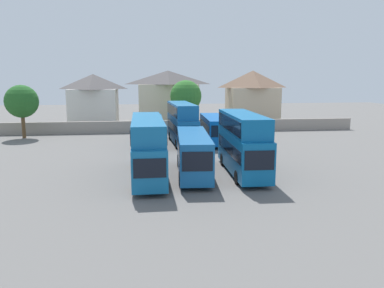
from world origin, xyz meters
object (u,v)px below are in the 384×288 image
object	(u,v)px
tree_behind_wall	(22,102)
bus_4	(152,130)
bus_1	(148,144)
house_terrace_left	(94,100)
bus_2	(193,152)
bus_6	(214,128)
bus_5	(182,121)
bus_3	(243,140)
house_terrace_centre	(168,97)
tree_left_of_lot	(186,96)
house_terrace_right	(252,97)

from	to	relation	value
tree_behind_wall	bus_4	bearing A→B (deg)	-23.09
bus_1	house_terrace_left	bearing A→B (deg)	-166.83
bus_1	bus_4	distance (m)	15.31
bus_1	bus_2	xyz separation A→B (m)	(3.80, 0.20, -0.76)
bus_6	bus_5	bearing A→B (deg)	-84.68
bus_2	house_terrace_left	xyz separation A→B (m)	(-12.76, 35.30, 2.47)
bus_5	bus_3	bearing A→B (deg)	10.38
bus_5	bus_2	bearing A→B (deg)	-5.03
bus_3	house_terrace_centre	bearing A→B (deg)	-171.87
house_terrace_left	tree_left_of_lot	xyz separation A→B (m)	(15.03, -7.33, 0.84)
house_terrace_right	bus_6	bearing A→B (deg)	-117.82
bus_3	bus_5	xyz separation A→B (m)	(-3.75, 15.52, -0.06)
house_terrace_right	house_terrace_centre	bearing A→B (deg)	178.87
bus_6	bus_1	bearing A→B (deg)	-25.88
bus_3	bus_6	world-z (taller)	bus_3
bus_3	bus_4	size ratio (longest dim) A/B	1.00
bus_6	house_terrace_left	xyz separation A→B (m)	(-17.36, 19.52, 2.57)
house_terrace_right	tree_behind_wall	distance (m)	37.93
bus_6	house_terrace_right	distance (m)	22.56
house_terrace_right	bus_1	bearing A→B (deg)	-117.78
house_terrace_right	bus_3	bearing A→B (deg)	-106.89
tree_left_of_lot	tree_behind_wall	size ratio (longest dim) A/B	1.08
bus_3	house_terrace_left	distance (m)	39.21
bus_5	tree_behind_wall	distance (m)	22.26
tree_behind_wall	bus_6	bearing A→B (deg)	-14.88
house_terrace_centre	house_terrace_right	world-z (taller)	house_terrace_right
bus_3	house_terrace_centre	xyz separation A→B (m)	(-4.30, 35.85, 1.87)
bus_3	tree_left_of_lot	xyz separation A→B (m)	(-1.98, 27.95, 2.41)
bus_1	house_terrace_centre	size ratio (longest dim) A/B	1.12
tree_behind_wall	house_terrace_centre	bearing A→B (deg)	33.18
bus_3	house_terrace_left	xyz separation A→B (m)	(-17.01, 35.29, 1.57)
bus_3	tree_behind_wall	size ratio (longest dim) A/B	1.47
house_terrace_left	house_terrace_centre	xyz separation A→B (m)	(12.70, 0.56, 0.31)
house_terrace_right	tree_left_of_lot	world-z (taller)	house_terrace_right
bus_4	house_terrace_left	size ratio (longest dim) A/B	1.21
bus_1	house_terrace_right	distance (m)	40.47
bus_2	bus_4	bearing A→B (deg)	-164.27
house_terrace_left	tree_left_of_lot	world-z (taller)	house_terrace_left
bus_1	bus_6	world-z (taller)	bus_1
bus_2	bus_4	size ratio (longest dim) A/B	0.99
bus_3	bus_6	distance (m)	15.81
bus_5	bus_6	xyz separation A→B (m)	(4.11, 0.25, -0.94)
bus_2	house_terrace_centre	bearing A→B (deg)	-176.25
house_terrace_centre	tree_left_of_lot	distance (m)	8.25
bus_4	house_terrace_centre	world-z (taller)	house_terrace_centre
bus_3	bus_5	bearing A→B (deg)	-165.13
bus_3	house_terrace_left	world-z (taller)	house_terrace_left
bus_3	house_terrace_centre	world-z (taller)	house_terrace_centre
bus_4	house_terrace_centre	size ratio (longest dim) A/B	0.99
bus_5	bus_6	distance (m)	4.22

